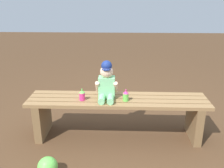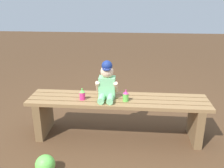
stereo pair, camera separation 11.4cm
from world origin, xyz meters
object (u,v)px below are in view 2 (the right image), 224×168
object	(u,v)px
sippy_cup_left	(82,94)
park_bench	(118,110)
child_figure	(107,82)
toy_ball	(45,165)
sippy_cup_right	(126,96)

from	to	relation	value
sippy_cup_left	park_bench	bearing A→B (deg)	8.81
child_figure	toy_ball	bearing A→B (deg)	-125.25
park_bench	child_figure	size ratio (longest dim) A/B	4.69
child_figure	sippy_cup_left	size ratio (longest dim) A/B	3.26
park_bench	sippy_cup_left	xyz separation A→B (m)	(-0.37, -0.06, 0.19)
sippy_cup_right	park_bench	bearing A→B (deg)	145.60
park_bench	child_figure	bearing A→B (deg)	176.35
child_figure	toy_ball	world-z (taller)	child_figure
park_bench	toy_ball	world-z (taller)	park_bench
sippy_cup_right	toy_ball	size ratio (longest dim) A/B	0.71
park_bench	sippy_cup_right	bearing A→B (deg)	-34.40
sippy_cup_left	toy_ball	bearing A→B (deg)	-110.22
sippy_cup_left	toy_ball	world-z (taller)	sippy_cup_left
sippy_cup_left	sippy_cup_right	distance (m)	0.45
sippy_cup_left	child_figure	bearing A→B (deg)	14.39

